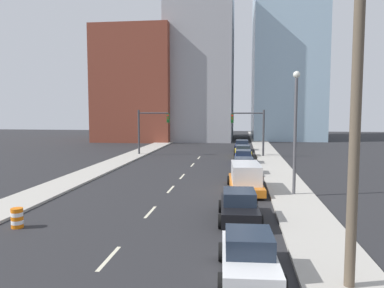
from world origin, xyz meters
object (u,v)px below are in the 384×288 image
object	(u,v)px
box_truck_orange	(246,178)
sedan_blue	(243,158)
utility_pole_right_near	(356,111)
sedan_gray	(244,167)
sedan_black	(239,207)
sedan_navy	(242,146)
traffic_signal_right	(254,126)
sedan_yellow	(243,151)
traffic_signal_left	(148,126)
traffic_barrel	(17,218)
street_lamp	(295,124)
sedan_white	(249,257)

from	to	relation	value
box_truck_orange	sedan_blue	world-z (taller)	box_truck_orange
utility_pole_right_near	sedan_gray	xyz separation A→B (m)	(-3.10, 21.04, -4.88)
sedan_black	sedan_navy	distance (m)	33.36
traffic_signal_right	sedan_yellow	xyz separation A→B (m)	(-1.24, -0.03, -3.04)
sedan_black	utility_pole_right_near	bearing A→B (deg)	-67.13
sedan_navy	box_truck_orange	bearing A→B (deg)	-89.90
traffic_signal_left	traffic_barrel	xyz separation A→B (m)	(0.95, -29.33, -3.21)
traffic_signal_right	street_lamp	xyz separation A→B (m)	(1.95, -20.83, 1.02)
sedan_yellow	sedan_navy	bearing A→B (deg)	88.21
utility_pole_right_near	sedan_yellow	bearing A→B (deg)	95.23
traffic_signal_right	sedan_yellow	bearing A→B (deg)	-178.80
traffic_signal_right	sedan_white	xyz separation A→B (m)	(-1.22, -33.28, -2.98)
sedan_white	sedan_black	xyz separation A→B (m)	(-0.35, 6.56, 0.00)
sedan_gray	sedan_yellow	world-z (taller)	sedan_gray
traffic_signal_left	box_truck_orange	distance (m)	23.07
traffic_signal_right	sedan_gray	bearing A→B (deg)	-95.52
traffic_signal_right	street_lamp	distance (m)	20.95
sedan_gray	box_truck_orange	bearing A→B (deg)	-91.06
sedan_black	sedan_gray	world-z (taller)	sedan_black
street_lamp	traffic_signal_left	bearing A→B (deg)	125.70
traffic_signal_right	sedan_blue	xyz separation A→B (m)	(-1.22, -6.17, -3.01)
traffic_barrel	sedan_yellow	distance (m)	31.24
sedan_navy	street_lamp	bearing A→B (deg)	-83.46
utility_pole_right_near	traffic_signal_right	bearing A→B (deg)	93.14
utility_pole_right_near	sedan_yellow	world-z (taller)	utility_pole_right_near
traffic_barrel	sedan_blue	world-z (taller)	sedan_blue
sedan_black	sedan_gray	xyz separation A→B (m)	(0.33, 13.93, -0.03)
traffic_barrel	sedan_white	xyz separation A→B (m)	(10.84, -3.94, 0.23)
traffic_signal_left	sedan_white	xyz separation A→B (m)	(11.80, -33.28, -2.98)
sedan_black	traffic_signal_left	bearing A→B (deg)	110.30
traffic_signal_left	traffic_barrel	bearing A→B (deg)	-88.14
traffic_signal_left	box_truck_orange	world-z (taller)	traffic_signal_left
traffic_signal_left	sedan_navy	xyz separation A→B (m)	(11.69, 6.64, -2.99)
utility_pole_right_near	street_lamp	size ratio (longest dim) A/B	1.34
sedan_white	sedan_black	world-z (taller)	sedan_black
utility_pole_right_near	traffic_barrel	xyz separation A→B (m)	(-13.92, 4.49, -5.08)
street_lamp	sedan_white	world-z (taller)	street_lamp
traffic_signal_left	sedan_white	bearing A→B (deg)	-70.48
sedan_white	traffic_signal_left	bearing A→B (deg)	106.66
traffic_signal_right	sedan_navy	xyz separation A→B (m)	(-1.33, 6.64, -2.99)
traffic_barrel	sedan_gray	xyz separation A→B (m)	(10.82, 16.54, 0.20)
sedan_black	sedan_yellow	size ratio (longest dim) A/B	0.97
utility_pole_right_near	street_lamp	world-z (taller)	utility_pole_right_near
sedan_gray	sedan_blue	size ratio (longest dim) A/B	0.94
traffic_signal_left	sedan_black	distance (m)	29.22
traffic_signal_left	sedan_gray	bearing A→B (deg)	-47.37
sedan_white	traffic_signal_right	bearing A→B (deg)	85.05
utility_pole_right_near	sedan_navy	bearing A→B (deg)	94.50
box_truck_orange	sedan_yellow	size ratio (longest dim) A/B	1.36
traffic_barrel	sedan_navy	xyz separation A→B (m)	(10.73, 35.97, 0.22)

